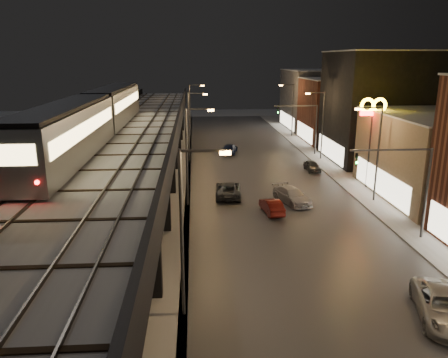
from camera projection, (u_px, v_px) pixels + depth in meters
name	position (u px, v px, depth m)	size (l,w,h in m)	color
road_surface	(268.00, 191.00, 44.92)	(17.00, 120.00, 0.06)	#46474D
sidewalk_right	(363.00, 188.00, 45.56)	(4.00, 120.00, 0.14)	#9FA1A8
under_viaduct_pavement	(136.00, 193.00, 44.03)	(11.00, 120.00, 0.06)	#9FA1A8
elevated_viaduct	(128.00, 145.00, 39.51)	(9.00, 100.00, 6.30)	black
viaduct_trackbed	(128.00, 136.00, 39.42)	(8.40, 100.00, 0.32)	#B2B7C1
viaduct_parapet_streetside	(176.00, 131.00, 39.61)	(0.30, 100.00, 1.10)	black
viaduct_parapet_far	(78.00, 132.00, 39.04)	(0.30, 100.00, 1.10)	black
building_c	(444.00, 156.00, 42.03)	(12.20, 15.20, 8.16)	#85745D
building_d	(379.00, 107.00, 56.62)	(12.20, 13.20, 14.16)	black
building_e	(342.00, 110.00, 70.62)	(12.20, 12.20, 10.16)	brown
building_f	(318.00, 99.00, 83.95)	(12.20, 16.20, 11.16)	#4F4F53
streetlight_left_1	(187.00, 223.00, 21.85)	(2.57, 0.28, 9.00)	#38383A
streetlight_left_2	(190.00, 150.00, 39.16)	(2.57, 0.28, 9.00)	#38383A
streetlight_right_2	(376.00, 148.00, 40.29)	(2.56, 0.28, 9.00)	#38383A
streetlight_left_3	(191.00, 122.00, 56.47)	(2.57, 0.28, 9.00)	#38383A
streetlight_right_3	(321.00, 121.00, 57.60)	(2.56, 0.28, 9.00)	#38383A
streetlight_left_4	(191.00, 107.00, 73.78)	(2.57, 0.28, 9.00)	#38383A
streetlight_right_4	(291.00, 106.00, 74.91)	(2.56, 0.28, 9.00)	#38383A
traffic_light_rig_a	(412.00, 182.00, 31.77)	(6.10, 0.34, 7.00)	#38383A
traffic_light_rig_b	(308.00, 123.00, 60.62)	(6.10, 0.34, 7.00)	#38383A
subway_train	(96.00, 115.00, 37.96)	(3.05, 36.69, 3.65)	gray
car_near_white	(272.00, 207.00, 38.25)	(1.34, 3.83, 1.26)	maroon
car_mid_silver	(228.00, 190.00, 42.78)	(2.40, 5.20, 1.44)	#3A3E44
car_mid_dark	(230.00, 149.00, 62.42)	(1.87, 4.61, 1.34)	black
car_onc_dark	(444.00, 307.00, 22.52)	(2.53, 5.48, 1.52)	#9E9FA1
car_onc_white	(292.00, 196.00, 40.92)	(1.99, 4.90, 1.42)	#B8BAC5
car_onc_red	(312.00, 166.00, 52.57)	(1.47, 3.64, 1.24)	#383C41
sign_mcdonalds	(373.00, 116.00, 43.96)	(2.79, 0.42, 9.41)	#38383A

